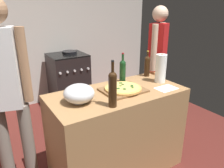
% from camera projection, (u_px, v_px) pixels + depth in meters
% --- Properties ---
extents(ground_plane, '(4.48, 3.42, 0.02)m').
position_uv_depth(ground_plane, '(74.00, 140.00, 2.88)').
color(ground_plane, '#511E19').
extents(kitchen_wall_rear, '(4.48, 0.10, 2.60)m').
position_uv_depth(kitchen_wall_rear, '(34.00, 29.00, 3.59)').
color(kitchen_wall_rear, '#BCB7AD').
rests_on(kitchen_wall_rear, ground_plane).
extents(counter, '(1.31, 0.64, 0.89)m').
position_uv_depth(counter, '(117.00, 132.00, 2.23)').
color(counter, '#9E7247').
rests_on(counter, ground_plane).
extents(cutting_board, '(0.40, 0.32, 0.02)m').
position_uv_depth(cutting_board, '(123.00, 90.00, 2.09)').
color(cutting_board, brown).
rests_on(cutting_board, counter).
extents(pizza, '(0.36, 0.36, 0.03)m').
position_uv_depth(pizza, '(123.00, 88.00, 2.09)').
color(pizza, tan).
rests_on(pizza, cutting_board).
extents(mixing_bowl, '(0.26, 0.26, 0.16)m').
position_uv_depth(mixing_bowl, '(79.00, 94.00, 1.83)').
color(mixing_bowl, '#B2B2B7').
rests_on(mixing_bowl, counter).
extents(paper_towel_roll, '(0.11, 0.11, 0.30)m').
position_uv_depth(paper_towel_roll, '(161.00, 69.00, 2.29)').
color(paper_towel_roll, white).
rests_on(paper_towel_roll, counter).
extents(wine_bottle_clear, '(0.06, 0.06, 0.30)m').
position_uv_depth(wine_bottle_clear, '(147.00, 65.00, 2.49)').
color(wine_bottle_clear, '#331E0F').
rests_on(wine_bottle_clear, counter).
extents(wine_bottle_dark, '(0.07, 0.07, 0.32)m').
position_uv_depth(wine_bottle_dark, '(123.00, 70.00, 2.30)').
color(wine_bottle_dark, '#143819').
rests_on(wine_bottle_dark, counter).
extents(wine_bottle_green, '(0.07, 0.07, 0.39)m').
position_uv_depth(wine_bottle_green, '(113.00, 88.00, 1.73)').
color(wine_bottle_green, '#331E0F').
rests_on(wine_bottle_green, counter).
extents(recipe_sheet, '(0.21, 0.15, 0.00)m').
position_uv_depth(recipe_sheet, '(166.00, 88.00, 2.16)').
color(recipe_sheet, white).
rests_on(recipe_sheet, counter).
extents(stove, '(0.59, 0.58, 0.94)m').
position_uv_depth(stove, '(69.00, 80.00, 3.76)').
color(stove, black).
rests_on(stove, ground_plane).
extents(person_in_stripes, '(0.39, 0.26, 1.74)m').
position_uv_depth(person_in_stripes, '(7.00, 89.00, 1.79)').
color(person_in_stripes, slate).
rests_on(person_in_stripes, ground_plane).
extents(person_in_red, '(0.34, 0.27, 1.67)m').
position_uv_depth(person_in_red, '(157.00, 61.00, 2.95)').
color(person_in_red, '#D88C4C').
rests_on(person_in_red, ground_plane).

